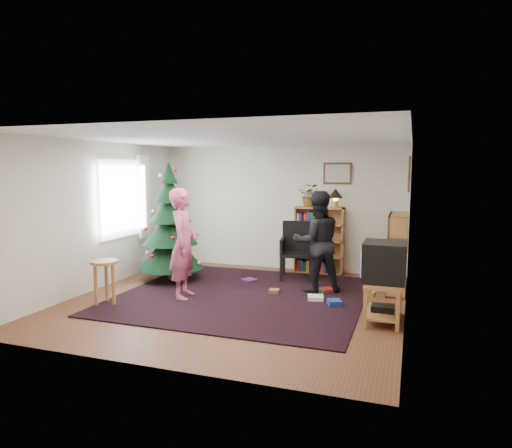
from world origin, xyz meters
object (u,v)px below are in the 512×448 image
(tv_stand, at_px, (383,298))
(person_standing, at_px, (183,244))
(bookshelf_back, at_px, (319,239))
(table_lamp, at_px, (335,195))
(person_by_chair, at_px, (317,242))
(picture_right, at_px, (409,174))
(christmas_tree, at_px, (170,232))
(potted_plant, at_px, (310,195))
(stool, at_px, (105,271))
(crt_tv, at_px, (384,262))
(bookshelf_right, at_px, (398,252))
(armchair, at_px, (298,248))
(picture_back, at_px, (338,173))

(tv_stand, distance_m, person_standing, 3.11)
(bookshelf_back, distance_m, table_lamp, 0.93)
(bookshelf_back, bearing_deg, person_by_chair, -80.32)
(bookshelf_back, bearing_deg, picture_right, -19.85)
(christmas_tree, bearing_deg, potted_plant, 33.34)
(stool, xyz_separation_m, table_lamp, (2.92, 3.16, 1.02))
(stool, xyz_separation_m, potted_plant, (2.42, 3.16, 1.00))
(crt_tv, relative_size, potted_plant, 1.35)
(picture_right, relative_size, table_lamp, 1.64)
(bookshelf_back, xyz_separation_m, bookshelf_right, (1.50, -0.94, 0.00))
(table_lamp, bearing_deg, person_by_chair, -92.36)
(armchair, xyz_separation_m, stool, (-2.34, -2.60, -0.05))
(crt_tv, distance_m, table_lamp, 2.87)
(armchair, height_order, person_standing, person_standing)
(tv_stand, xyz_separation_m, person_standing, (-3.06, 0.12, 0.55))
(person_by_chair, distance_m, potted_plant, 1.63)
(picture_right, xyz_separation_m, christmas_tree, (-4.09, -0.89, -1.05))
(tv_stand, bearing_deg, person_by_chair, 134.89)
(bookshelf_right, xyz_separation_m, tv_stand, (-0.12, -1.62, -0.34))
(picture_back, xyz_separation_m, potted_plant, (-0.51, -0.14, -0.43))
(bookshelf_back, bearing_deg, table_lamp, 0.00)
(picture_back, distance_m, picture_right, 1.51)
(christmas_tree, height_order, bookshelf_back, christmas_tree)
(person_standing, bearing_deg, stool, 115.98)
(christmas_tree, bearing_deg, person_by_chair, 1.45)
(bookshelf_right, height_order, table_lamp, table_lamp)
(picture_right, relative_size, potted_plant, 1.34)
(picture_back, xyz_separation_m, table_lamp, (-0.01, -0.14, -0.40))
(christmas_tree, distance_m, bookshelf_right, 4.00)
(picture_right, height_order, stool, picture_right)
(picture_right, relative_size, crt_tv, 1.00)
(bookshelf_back, relative_size, bookshelf_right, 1.00)
(person_standing, bearing_deg, armchair, -48.15)
(bookshelf_right, bearing_deg, picture_right, -21.29)
(bookshelf_back, bearing_deg, potted_plant, 180.00)
(bookshelf_back, xyz_separation_m, potted_plant, (-0.20, 0.00, 0.86))
(picture_back, bearing_deg, crt_tv, -68.39)
(bookshelf_right, relative_size, crt_tv, 2.16)
(picture_right, xyz_separation_m, person_standing, (-3.31, -1.85, -1.08))
(bookshelf_right, relative_size, stool, 1.92)
(bookshelf_back, distance_m, stool, 4.11)
(picture_right, bearing_deg, table_lamp, 156.15)
(stool, height_order, potted_plant, potted_plant)
(armchair, bearing_deg, picture_back, 40.13)
(picture_right, bearing_deg, tv_stand, -97.38)
(bookshelf_back, height_order, armchair, bookshelf_back)
(bookshelf_right, xyz_separation_m, stool, (-4.12, -2.23, -0.14))
(bookshelf_right, xyz_separation_m, person_by_chair, (-1.26, -0.48, 0.18))
(potted_plant, bearing_deg, picture_back, 14.84)
(christmas_tree, distance_m, potted_plant, 2.77)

